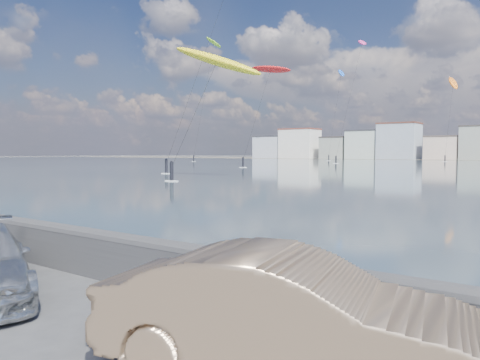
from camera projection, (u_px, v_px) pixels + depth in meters
ground at (32, 336)px, 7.05m from camera, size 700.00×700.00×0.00m
seawall at (160, 263)px, 9.20m from camera, size 400.00×0.36×1.08m
car_champagne at (287, 316)px, 5.66m from camera, size 5.00×2.70×1.56m
kitesurfer_1 at (217, 62)px, 49.23m from camera, size 10.76×9.47×14.68m
kitesurfer_3 at (213, 44)px, 143.93m from camera, size 5.03×12.48×38.03m
kitesurfer_7 at (270, 70)px, 96.34m from camera, size 9.85×15.36×21.41m
kitesurfer_8 at (362, 45)px, 126.59m from camera, size 5.45×19.01×34.53m
kitesurfer_12 at (453, 84)px, 149.40m from camera, size 5.86×20.72×28.35m
kitesurfer_14 at (341, 75)px, 164.21m from camera, size 5.66×17.81×33.16m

